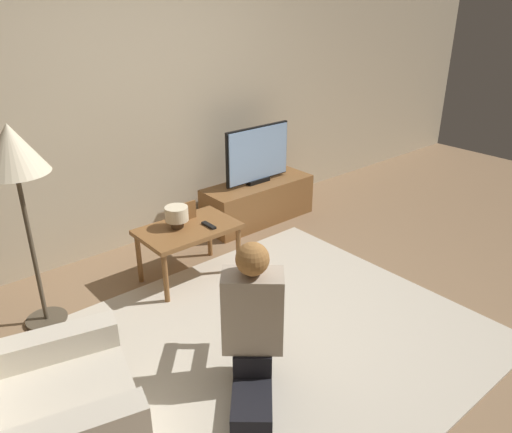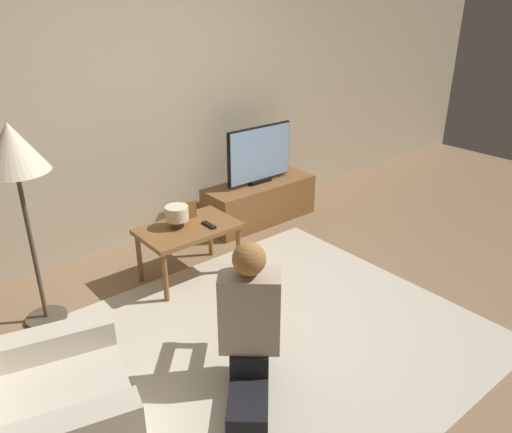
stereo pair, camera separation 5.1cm
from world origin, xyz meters
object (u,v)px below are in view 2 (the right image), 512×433
floor_lamp (14,157)px  person_kneeling (249,320)px  tv (259,155)px  coffee_table (188,233)px  table_lamp (177,215)px  armchair (26,429)px

floor_lamp → person_kneeling: 1.74m
tv → floor_lamp: bearing=-171.2°
tv → coffee_table: size_ratio=0.99×
tv → person_kneeling: (-1.54, -1.76, -0.24)m
coffee_table → floor_lamp: (-1.11, 0.15, 0.80)m
coffee_table → floor_lamp: size_ratio=0.54×
floor_lamp → table_lamp: 1.23m
tv → floor_lamp: floor_lamp is taller
person_kneeling → coffee_table: bearing=-66.2°
floor_lamp → tv: bearing=8.8°
coffee_table → armchair: size_ratio=0.73×
tv → armchair: size_ratio=0.72×
floor_lamp → person_kneeling: size_ratio=1.54×
coffee_table → tv: bearing=23.5°
armchair → person_kneeling: 1.20m
person_kneeling → tv: bearing=-89.9°
armchair → person_kneeling: size_ratio=1.14×
coffee_table → armchair: (-1.57, -1.06, -0.12)m
floor_lamp → table_lamp: (1.05, -0.10, -0.65)m
coffee_table → table_lamp: size_ratio=4.22×
table_lamp → person_kneeling: bearing=-104.3°
tv → person_kneeling: size_ratio=0.82×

